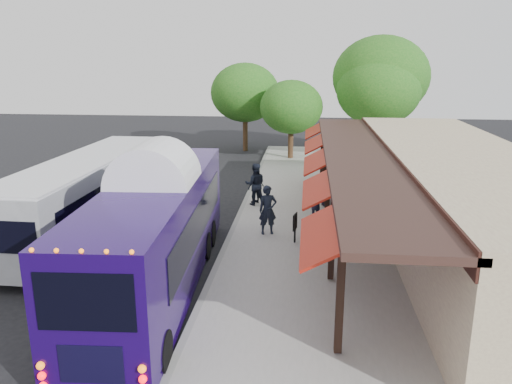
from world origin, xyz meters
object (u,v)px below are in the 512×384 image
at_px(ped_d, 316,203).
at_px(ped_a, 268,210).
at_px(ped_c, 256,187).
at_px(coach_bus, 157,228).
at_px(city_bus, 89,192).
at_px(ped_b, 255,184).
at_px(sign_board, 295,223).

bearing_deg(ped_d, ped_a, 67.62).
xyz_separation_m(ped_a, ped_c, (-0.90, 4.21, -0.21)).
distance_m(coach_bus, city_bus, 6.19).
bearing_deg(city_bus, ped_b, 34.23).
xyz_separation_m(ped_a, ped_b, (-0.90, 3.93, 0.02)).
bearing_deg(ped_b, ped_d, 133.75).
bearing_deg(ped_a, city_bus, 165.37).
height_order(ped_a, ped_d, ped_a).
bearing_deg(coach_bus, ped_d, 49.64).
relative_size(ped_b, ped_c, 1.30).
distance_m(ped_b, ped_c, 0.36).
relative_size(coach_bus, ped_c, 7.44).
distance_m(coach_bus, ped_d, 8.03).
xyz_separation_m(city_bus, ped_a, (7.13, 0.15, -0.57)).
bearing_deg(city_bus, coach_bus, -46.46).
bearing_deg(ped_b, city_bus, 26.39).
xyz_separation_m(city_bus, ped_b, (6.23, 4.08, -0.55)).
distance_m(coach_bus, ped_c, 9.21).
relative_size(coach_bus, ped_b, 5.72).
relative_size(city_bus, sign_board, 10.16).
distance_m(ped_a, ped_d, 2.51).
bearing_deg(ped_c, ped_b, 46.68).
bearing_deg(ped_d, city_bus, 38.15).
bearing_deg(ped_d, ped_b, -12.41).
distance_m(city_bus, ped_a, 7.16).
bearing_deg(sign_board, ped_c, 124.83).
xyz_separation_m(ped_c, ped_d, (2.80, -2.58, 0.09)).
xyz_separation_m(ped_b, ped_c, (0.00, 0.28, -0.23)).
distance_m(ped_b, ped_d, 3.63).
height_order(coach_bus, ped_c, coach_bus).
height_order(ped_a, ped_c, ped_a).
xyz_separation_m(ped_a, sign_board, (1.08, -0.87, -0.21)).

